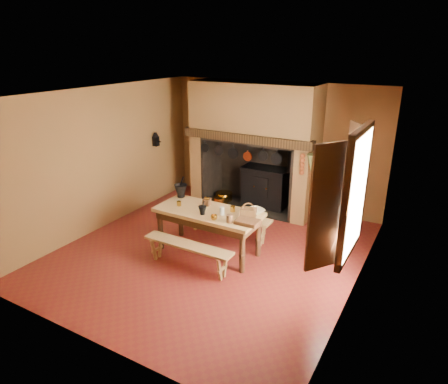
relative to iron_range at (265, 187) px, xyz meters
name	(u,v)px	position (x,y,z in m)	size (l,w,h in m)	color
floor	(212,251)	(0.04, -2.45, -0.48)	(5.50, 5.50, 0.00)	maroon
ceiling	(210,94)	(0.04, -2.45, 2.32)	(5.50, 5.50, 0.00)	silver
back_wall	(274,145)	(0.04, 0.30, 0.92)	(5.00, 0.02, 2.80)	brown
wall_left	(103,159)	(-2.46, -2.45, 0.92)	(0.02, 5.50, 2.80)	brown
wall_right	(362,206)	(2.54, -2.45, 0.92)	(0.02, 5.50, 2.80)	brown
wall_front	(84,244)	(0.04, -5.20, 0.92)	(5.00, 0.02, 2.80)	brown
chimney_breast	(254,129)	(-0.26, -0.14, 1.33)	(2.95, 0.96, 2.80)	brown
iron_range	(265,187)	(0.00, 0.00, 0.00)	(1.12, 0.55, 1.60)	black
hearth_pans	(222,198)	(-1.01, -0.23, -0.39)	(0.51, 0.62, 0.20)	gold
hanging_pans	(242,154)	(-0.30, -0.64, 0.88)	(1.92, 0.29, 0.27)	black
onion_string	(302,164)	(1.04, -0.66, 0.85)	(0.12, 0.10, 0.46)	#9E441D
herb_bunch	(311,163)	(1.22, -0.66, 0.90)	(0.20, 0.20, 0.35)	brown
window	(347,193)	(2.39, -2.85, 1.22)	(0.39, 1.75, 1.76)	white
wall_coffee_mill	(156,138)	(-2.38, -0.90, 1.03)	(0.23, 0.16, 0.31)	black
work_table	(208,217)	(0.01, -2.49, 0.20)	(1.87, 0.83, 0.81)	tan
bench_front	(188,250)	(0.01, -3.14, -0.14)	(1.61, 0.28, 0.45)	tan
bench_back	(228,219)	(0.01, -1.79, -0.11)	(1.77, 0.31, 0.50)	tan
mortar_large	(181,190)	(-0.79, -2.18, 0.46)	(0.24, 0.24, 0.41)	black
mortar_small	(203,210)	(0.01, -2.68, 0.41)	(0.15, 0.15, 0.25)	black
coffee_grinder	(207,201)	(-0.14, -2.29, 0.40)	(0.17, 0.13, 0.19)	#3E2213
brass_mug_a	(179,203)	(-0.56, -2.56, 0.37)	(0.08, 0.08, 0.09)	gold
brass_mug_b	(233,209)	(0.40, -2.32, 0.38)	(0.09, 0.09, 0.10)	gold
mixing_bowl	(255,211)	(0.77, -2.20, 0.37)	(0.31, 0.31, 0.08)	beige
stoneware_crock	(230,219)	(0.57, -2.74, 0.39)	(0.11, 0.11, 0.13)	#53321E
glass_jar	(222,211)	(0.31, -2.52, 0.40)	(0.08, 0.08, 0.14)	beige
wicker_basket	(248,212)	(0.73, -2.38, 0.41)	(0.31, 0.26, 0.25)	#523118
wooden_tray	(247,222)	(0.84, -2.64, 0.36)	(0.38, 0.27, 0.06)	#3E2213
brass_cup	(214,217)	(0.30, -2.78, 0.37)	(0.11, 0.11, 0.09)	gold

